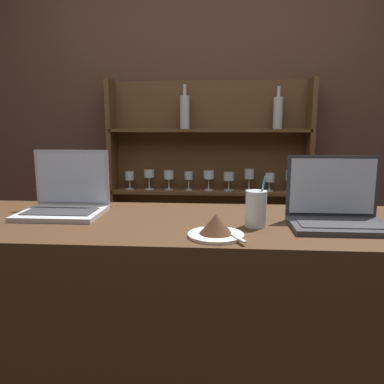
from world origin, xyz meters
TOP-DOWN VIEW (x-y plane):
  - bar_counter at (0.00, 0.30)m, footprint 2.10×0.61m
  - back_wall at (0.00, 1.61)m, footprint 7.00×0.06m
  - back_shelf at (0.02, 1.53)m, footprint 1.34×0.18m
  - laptop_near at (-0.51, 0.39)m, footprint 0.31×0.24m
  - laptop_far at (0.49, 0.27)m, footprint 0.32×0.22m
  - cake_plate at (0.08, 0.11)m, footprint 0.18×0.18m
  - water_glass at (0.21, 0.24)m, footprint 0.07×0.07m

SIDE VIEW (x-z plane):
  - bar_counter at x=0.00m, z-range 0.00..1.00m
  - back_shelf at x=0.02m, z-range 0.04..1.68m
  - cake_plate at x=0.08m, z-range 1.00..1.07m
  - laptop_near at x=-0.51m, z-range 0.93..1.18m
  - laptop_far at x=0.49m, z-range 0.94..1.17m
  - water_glass at x=0.21m, z-range 0.98..1.15m
  - back_wall at x=0.00m, z-range 0.00..2.70m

